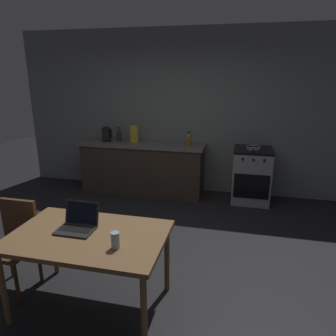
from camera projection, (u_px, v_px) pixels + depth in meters
The scene contains 13 objects.
ground_plane at pixel (138, 257), 3.63m from camera, with size 12.00×12.00×0.00m, color black.
back_wall at pixel (196, 113), 5.40m from camera, with size 6.40×0.10×2.79m, color slate.
kitchen_counter at pixel (143, 168), 5.54m from camera, with size 2.16×0.64×0.89m.
stove_oven at pixel (251, 175), 5.13m from camera, with size 0.60×0.62×0.89m.
dining_table at pixel (89, 241), 2.69m from camera, with size 1.33×0.85×0.73m.
chair at pixel (15, 240), 3.02m from camera, with size 0.40×0.40×0.88m.
laptop at pixel (78, 224), 2.74m from camera, with size 0.32×0.28×0.22m.
electric_kettle at pixel (106, 134), 5.52m from camera, with size 0.18×0.16×0.26m.
bottle at pixel (189, 139), 5.15m from camera, with size 0.08×0.08×0.24m.
frying_pan at pixel (253, 148), 4.97m from camera, with size 0.23×0.40×0.05m.
drinking_glass at pixel (115, 240), 2.44m from camera, with size 0.07×0.07×0.13m.
cereal_box at pixel (134, 134), 5.42m from camera, with size 0.13×0.05×0.30m.
bottle_b at pixel (119, 135), 5.55m from camera, with size 0.08×0.08×0.25m.
Camera 1 is at (1.07, -3.01, 2.04)m, focal length 33.43 mm.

